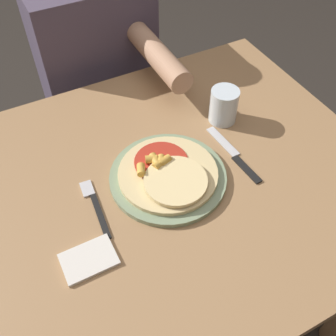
% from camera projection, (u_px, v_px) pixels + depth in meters
% --- Properties ---
extents(ground_plane, '(8.00, 8.00, 0.00)m').
position_uv_depth(ground_plane, '(161.00, 306.00, 1.54)').
color(ground_plane, '#2D2823').
extents(dining_table, '(1.13, 0.88, 0.77)m').
position_uv_depth(dining_table, '(157.00, 211.00, 1.04)').
color(dining_table, '#9E754C').
rests_on(dining_table, ground_plane).
extents(plate, '(0.29, 0.29, 0.01)m').
position_uv_depth(plate, '(168.00, 177.00, 0.96)').
color(plate, gray).
rests_on(plate, dining_table).
extents(pizza, '(0.24, 0.24, 0.04)m').
position_uv_depth(pizza, '(168.00, 174.00, 0.94)').
color(pizza, '#E0C689').
rests_on(pizza, plate).
extents(fork, '(0.03, 0.18, 0.00)m').
position_uv_depth(fork, '(95.00, 204.00, 0.91)').
color(fork, black).
rests_on(fork, dining_table).
extents(knife, '(0.03, 0.22, 0.00)m').
position_uv_depth(knife, '(234.00, 155.00, 1.01)').
color(knife, black).
rests_on(knife, dining_table).
extents(drinking_glass, '(0.08, 0.08, 0.10)m').
position_uv_depth(drinking_glass, '(224.00, 106.00, 1.07)').
color(drinking_glass, silver).
rests_on(drinking_glass, dining_table).
extents(napkin, '(0.11, 0.08, 0.01)m').
position_uv_depth(napkin, '(89.00, 259.00, 0.82)').
color(napkin, silver).
rests_on(napkin, dining_table).
extents(person_diner, '(0.39, 0.52, 1.16)m').
position_uv_depth(person_diner, '(100.00, 73.00, 1.41)').
color(person_diner, '#2D2D38').
rests_on(person_diner, ground_plane).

